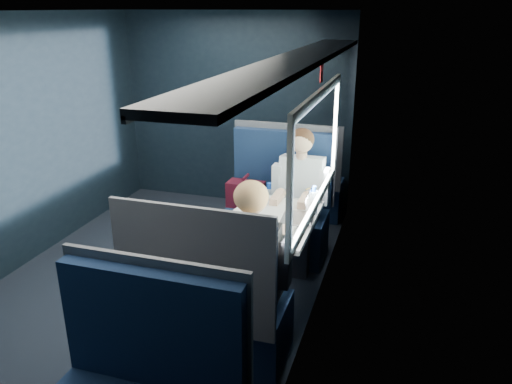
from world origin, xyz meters
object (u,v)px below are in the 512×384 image
(seat_bay_near, at_px, (276,212))
(seat_row_front, at_px, (298,184))
(laptop, at_px, (303,212))
(table, at_px, (272,227))
(woman, at_px, (253,261))
(cup, at_px, (319,198))
(bottle_small, at_px, (314,202))
(seat_bay_far, at_px, (211,308))
(man, at_px, (299,193))

(seat_bay_near, distance_m, seat_row_front, 0.92)
(seat_row_front, xyz_separation_m, laptop, (0.43, -1.75, 0.39))
(table, relative_size, laptop, 3.12)
(woman, distance_m, cup, 1.17)
(laptop, xyz_separation_m, bottle_small, (0.05, 0.15, 0.04))
(seat_row_front, distance_m, bottle_small, 1.73)
(seat_bay_far, bearing_deg, cup, 69.95)
(seat_bay_near, distance_m, man, 0.43)
(seat_bay_far, xyz_separation_m, cup, (0.48, 1.31, 0.37))
(seat_row_front, bearing_deg, cup, -70.51)
(table, distance_m, laptop, 0.28)
(seat_row_front, bearing_deg, woman, -84.30)
(table, distance_m, woman, 0.71)
(seat_bay_far, xyz_separation_m, bottle_small, (0.48, 1.07, 0.43))
(table, distance_m, seat_bay_near, 0.93)
(woman, xyz_separation_m, bottle_small, (0.23, 0.90, 0.12))
(seat_bay_near, bearing_deg, cup, -41.10)
(table, bearing_deg, seat_row_front, 95.80)
(laptop, bearing_deg, man, 105.11)
(woman, bearing_deg, seat_bay_near, 99.58)
(woman, bearing_deg, laptop, 76.78)
(laptop, distance_m, bottle_small, 0.16)
(seat_bay_near, bearing_deg, seat_row_front, 88.95)
(laptop, relative_size, bottle_small, 1.34)
(cup, bearing_deg, man, 131.64)
(woman, bearing_deg, bottle_small, 75.64)
(man, xyz_separation_m, laptop, (0.18, -0.65, 0.08))
(cup, bearing_deg, laptop, -97.68)
(table, bearing_deg, seat_bay_near, 102.86)
(bottle_small, bearing_deg, cup, 90.00)
(seat_row_front, bearing_deg, seat_bay_near, -91.05)
(bottle_small, bearing_deg, man, 114.37)
(seat_row_front, xyz_separation_m, woman, (0.25, -2.50, 0.32))
(laptop, bearing_deg, seat_bay_far, -114.89)
(seat_bay_far, bearing_deg, seat_bay_near, 90.55)
(cup, bearing_deg, woman, -101.33)
(bottle_small, bearing_deg, seat_bay_near, 126.05)
(seat_bay_far, relative_size, bottle_small, 5.26)
(seat_bay_near, xyz_separation_m, seat_bay_far, (0.02, -1.75, -0.01))
(table, relative_size, bottle_small, 4.18)
(seat_bay_near, distance_m, bottle_small, 0.94)
(seat_bay_far, distance_m, seat_row_front, 2.67)
(woman, distance_m, laptop, 0.78)
(seat_bay_near, distance_m, cup, 0.75)
(seat_bay_near, relative_size, seat_row_front, 1.09)
(cup, bearing_deg, seat_bay_far, -110.05)
(seat_bay_near, relative_size, man, 0.95)
(man, height_order, cup, man)
(man, bearing_deg, seat_row_front, 102.83)
(seat_row_front, height_order, laptop, seat_row_front)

